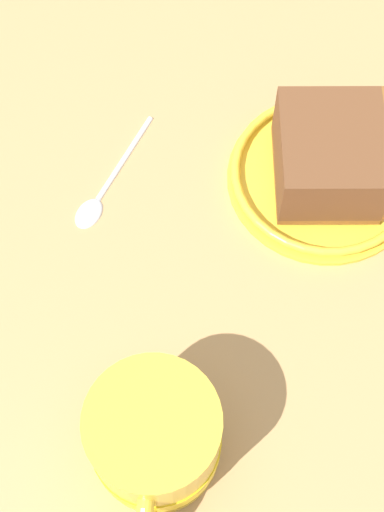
% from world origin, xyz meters
% --- Properties ---
extents(ground_plane, '(1.30, 1.30, 0.03)m').
position_xyz_m(ground_plane, '(0.00, 0.00, -0.01)').
color(ground_plane, tan).
extents(small_plate, '(0.16, 0.16, 0.02)m').
position_xyz_m(small_plate, '(-0.04, -0.06, 0.01)').
color(small_plate, yellow).
rests_on(small_plate, ground_plane).
extents(cake_slice, '(0.10, 0.10, 0.06)m').
position_xyz_m(cake_slice, '(-0.04, -0.06, 0.04)').
color(cake_slice, brown).
rests_on(cake_slice, small_plate).
extents(tea_mug, '(0.09, 0.11, 0.09)m').
position_xyz_m(tea_mug, '(0.12, 0.15, 0.04)').
color(tea_mug, gold).
rests_on(tea_mug, ground_plane).
extents(teaspoon, '(0.08, 0.11, 0.01)m').
position_xyz_m(teaspoon, '(0.15, -0.06, 0.00)').
color(teaspoon, silver).
rests_on(teaspoon, ground_plane).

